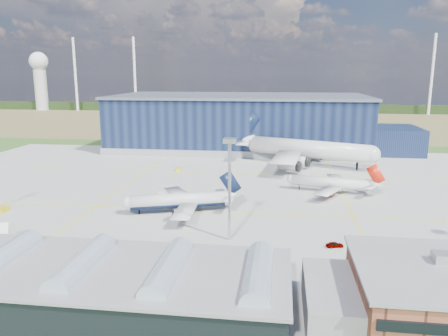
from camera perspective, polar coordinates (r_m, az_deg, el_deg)
ground at (r=128.18m, az=-2.13°, el=-4.27°), size 600.00×600.00×0.00m
apron at (r=137.65m, az=-1.42°, el=-3.08°), size 220.00×160.00×0.08m
farmland at (r=343.66m, az=4.09°, el=6.16°), size 600.00×220.00×0.01m
treeline at (r=422.84m, az=4.78°, el=7.84°), size 600.00×8.00×8.00m
horizon_dressing at (r=466.53m, az=-19.86°, el=11.30°), size 440.20×18.00×70.00m
hangar at (r=218.06m, az=2.79°, el=5.72°), size 145.00×62.00×26.10m
glass_concourse at (r=74.54m, az=-15.30°, el=-14.30°), size 78.00×23.00×8.60m
light_mast_center at (r=94.11m, az=0.73°, el=-0.65°), size 2.60×2.60×23.00m
airliner_navy at (r=116.61m, az=-6.08°, el=-3.30°), size 40.85×40.40×10.63m
airliner_red at (r=139.03m, az=13.68°, el=-1.19°), size 36.33×35.84×9.88m
airliner_widebody at (r=178.31m, az=10.92°, el=3.64°), size 83.01×82.28×20.77m
gse_tug_a at (r=131.59m, az=-26.93°, el=-4.88°), size 2.41×3.51×1.37m
gse_tug_b at (r=83.37m, az=2.83°, el=-13.13°), size 3.55×4.03×1.46m
gse_van_a at (r=129.50m, az=-7.38°, el=-3.64°), size 5.88×3.48×2.40m
gse_cart_a at (r=127.58m, az=-2.80°, el=-4.07°), size 2.21×2.98×1.19m
gse_tug_c at (r=166.54m, az=-6.06°, el=-0.21°), size 2.63×3.37×1.29m
gse_van_c at (r=83.27m, az=2.31°, el=-12.87°), size 5.05×3.28×2.23m
airstair at (r=109.60m, az=-26.36°, el=-7.72°), size 2.77×4.71×2.82m
car_a at (r=97.54m, az=14.27°, el=-9.68°), size 4.02×2.50×1.28m
car_b at (r=81.98m, az=14.06°, el=-14.05°), size 4.06×2.60×1.26m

